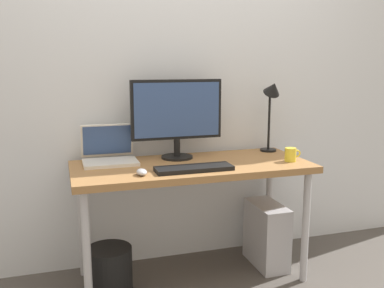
# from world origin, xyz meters

# --- Properties ---
(ground_plane) EXTENTS (6.00, 6.00, 0.00)m
(ground_plane) POSITION_xyz_m (0.00, 0.00, 0.00)
(ground_plane) COLOR #4C4742
(back_wall) EXTENTS (4.40, 0.04, 2.60)m
(back_wall) POSITION_xyz_m (0.00, 0.36, 1.30)
(back_wall) COLOR silver
(back_wall) RESTS_ON ground_plane
(desk) EXTENTS (1.42, 0.60, 0.74)m
(desk) POSITION_xyz_m (0.00, 0.00, 0.67)
(desk) COLOR olive
(desk) RESTS_ON ground_plane
(monitor) EXTENTS (0.58, 0.20, 0.50)m
(monitor) POSITION_xyz_m (-0.05, 0.17, 1.02)
(monitor) COLOR black
(monitor) RESTS_ON desk
(laptop) EXTENTS (0.32, 0.27, 0.23)m
(laptop) POSITION_xyz_m (-0.47, 0.19, 0.80)
(laptop) COLOR silver
(laptop) RESTS_ON desk
(desk_lamp) EXTENTS (0.11, 0.16, 0.50)m
(desk_lamp) POSITION_xyz_m (0.61, 0.17, 1.09)
(desk_lamp) COLOR black
(desk_lamp) RESTS_ON desk
(keyboard) EXTENTS (0.44, 0.14, 0.02)m
(keyboard) POSITION_xyz_m (-0.04, -0.16, 0.75)
(keyboard) COLOR black
(keyboard) RESTS_ON desk
(mouse) EXTENTS (0.06, 0.09, 0.03)m
(mouse) POSITION_xyz_m (-0.34, -0.18, 0.76)
(mouse) COLOR #B2B2B7
(mouse) RESTS_ON desk
(coffee_mug) EXTENTS (0.11, 0.07, 0.08)m
(coffee_mug) POSITION_xyz_m (0.60, -0.12, 0.78)
(coffee_mug) COLOR yellow
(coffee_mug) RESTS_ON desk
(computer_tower) EXTENTS (0.18, 0.36, 0.42)m
(computer_tower) POSITION_xyz_m (0.53, 0.03, 0.21)
(computer_tower) COLOR #B2B2B7
(computer_tower) RESTS_ON ground_plane
(wastebasket) EXTENTS (0.26, 0.26, 0.30)m
(wastebasket) POSITION_xyz_m (-0.52, -0.08, 0.15)
(wastebasket) COLOR black
(wastebasket) RESTS_ON ground_plane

